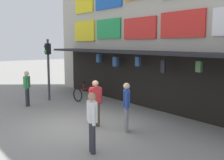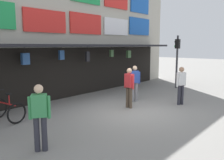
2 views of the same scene
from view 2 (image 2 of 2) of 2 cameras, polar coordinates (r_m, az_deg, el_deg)
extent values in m
plane|color=gray|center=(9.37, 4.99, -7.66)|extent=(80.00, 80.00, 0.00)
cube|color=#B2AD9E|center=(12.37, -12.82, 14.77)|extent=(18.00, 1.20, 8.00)
cube|color=black|center=(11.27, -8.64, 8.38)|extent=(15.30, 1.40, 0.12)
cube|color=blue|center=(16.54, 6.89, 17.93)|extent=(2.04, 0.08, 1.10)
cube|color=red|center=(11.11, -16.01, 13.75)|extent=(2.17, 0.08, 1.00)
cube|color=red|center=(12.62, -6.34, 13.57)|extent=(2.17, 0.08, 1.05)
cube|color=white|center=(14.39, 1.09, 12.97)|extent=(2.17, 0.08, 0.98)
cube|color=blue|center=(16.36, 6.79, 12.92)|extent=(2.27, 0.08, 1.13)
cylinder|color=black|center=(10.06, -20.66, 6.92)|extent=(0.02, 0.02, 0.24)
cube|color=#2D5693|center=(10.08, -20.56, 4.90)|extent=(0.31, 0.18, 0.47)
cylinder|color=black|center=(10.93, -12.39, 7.54)|extent=(0.02, 0.02, 0.16)
cube|color=#2D5693|center=(10.93, -12.34, 6.02)|extent=(0.24, 0.14, 0.42)
cylinder|color=black|center=(11.90, -6.08, 7.54)|extent=(0.02, 0.02, 0.25)
cube|color=#232328|center=(11.91, -6.05, 5.77)|extent=(0.20, 0.12, 0.49)
cylinder|color=black|center=(13.08, -0.12, 7.81)|extent=(0.02, 0.02, 0.18)
cube|color=#477042|center=(13.09, -0.12, 6.57)|extent=(0.21, 0.13, 0.38)
cylinder|color=black|center=(14.35, 4.11, 7.73)|extent=(0.02, 0.02, 0.24)
cube|color=#477042|center=(14.35, 4.09, 6.36)|extent=(0.28, 0.17, 0.44)
cube|color=black|center=(11.87, -10.62, 1.80)|extent=(15.30, 0.04, 2.50)
cylinder|color=#38383D|center=(14.69, 15.67, 4.25)|extent=(0.12, 0.12, 3.20)
cube|color=black|center=(14.65, 15.84, 8.54)|extent=(0.30, 0.26, 0.56)
sphere|color=black|center=(14.70, 15.38, 9.07)|extent=(0.15, 0.15, 0.15)
sphere|color=#19DB3D|center=(14.70, 15.34, 8.06)|extent=(0.15, 0.15, 0.15)
torus|color=black|center=(8.44, -22.39, -7.56)|extent=(0.72, 0.16, 0.72)
cylinder|color=#B21E1E|center=(8.83, -24.50, -5.32)|extent=(0.18, 0.99, 0.05)
cylinder|color=#B21E1E|center=(8.66, -23.98, -4.40)|extent=(0.04, 0.04, 0.35)
cube|color=black|center=(8.62, -24.06, -3.17)|extent=(0.13, 0.21, 0.06)
cylinder|color=#2D2D38|center=(6.12, -16.28, -12.55)|extent=(0.14, 0.14, 0.88)
cylinder|color=#2D2D38|center=(6.14, -18.00, -12.56)|extent=(0.14, 0.14, 0.88)
cube|color=#388E51|center=(5.91, -17.45, -6.02)|extent=(0.42, 0.39, 0.56)
sphere|color=beige|center=(5.82, -17.63, -2.11)|extent=(0.22, 0.22, 0.22)
cylinder|color=#388E51|center=(5.90, -15.29, -6.45)|extent=(0.09, 0.09, 0.56)
cylinder|color=#388E51|center=(5.95, -19.55, -6.52)|extent=(0.09, 0.09, 0.56)
cylinder|color=#2D2D38|center=(10.64, 16.16, -3.57)|extent=(0.14, 0.14, 0.88)
cylinder|color=#2D2D38|center=(10.77, 16.84, -3.47)|extent=(0.14, 0.14, 0.88)
cube|color=white|center=(10.59, 16.66, 0.30)|extent=(0.41, 0.33, 0.56)
sphere|color=#A87A5B|center=(10.54, 16.76, 2.50)|extent=(0.22, 0.22, 0.22)
cylinder|color=white|center=(10.44, 15.80, -0.06)|extent=(0.09, 0.09, 0.56)
cylinder|color=white|center=(10.75, 17.48, 0.11)|extent=(0.09, 0.09, 0.56)
cylinder|color=brown|center=(9.72, 4.61, -4.40)|extent=(0.14, 0.14, 0.88)
cylinder|color=brown|center=(9.83, 3.83, -4.23)|extent=(0.14, 0.14, 0.88)
cube|color=red|center=(9.64, 4.26, -0.14)|extent=(0.25, 0.38, 0.56)
sphere|color=tan|center=(9.59, 4.29, 2.28)|extent=(0.22, 0.22, 0.22)
cylinder|color=red|center=(9.50, 5.24, -0.58)|extent=(0.09, 0.09, 0.56)
cylinder|color=red|center=(9.80, 3.31, -0.29)|extent=(0.09, 0.09, 0.56)
cylinder|color=gray|center=(10.97, 6.01, -2.93)|extent=(0.14, 0.14, 0.88)
cylinder|color=gray|center=(10.92, 5.09, -2.97)|extent=(0.14, 0.14, 0.88)
cube|color=#28479E|center=(10.83, 5.60, 0.79)|extent=(0.42, 0.40, 0.56)
sphere|color=beige|center=(10.78, 5.64, 2.95)|extent=(0.22, 0.22, 0.22)
cylinder|color=#28479E|center=(10.89, 6.72, 0.55)|extent=(0.09, 0.09, 0.56)
cylinder|color=#28479E|center=(10.78, 4.47, 0.50)|extent=(0.09, 0.09, 0.56)
camera|label=1|loc=(15.57, 39.94, 7.89)|focal=43.53mm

